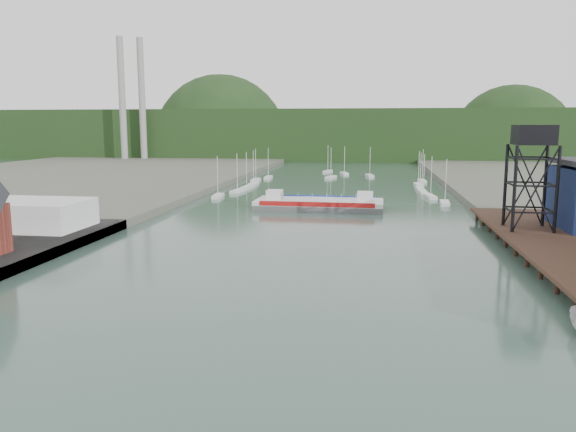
# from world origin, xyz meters

# --- Properties ---
(ground) EXTENTS (600.00, 600.00, 0.00)m
(ground) POSITION_xyz_m (0.00, 0.00, 0.00)
(ground) COLOR #2E483A
(ground) RESTS_ON ground
(east_pier) EXTENTS (14.00, 70.00, 2.45)m
(east_pier) POSITION_xyz_m (37.00, 45.00, 1.90)
(east_pier) COLOR black
(east_pier) RESTS_ON ground
(white_shed) EXTENTS (18.00, 12.00, 4.50)m
(white_shed) POSITION_xyz_m (-44.00, 50.00, 3.85)
(white_shed) COLOR silver
(white_shed) RESTS_ON west_quay
(lift_tower) EXTENTS (6.50, 6.50, 16.00)m
(lift_tower) POSITION_xyz_m (35.00, 58.00, 15.65)
(lift_tower) COLOR black
(lift_tower) RESTS_ON east_pier
(marina_sailboats) EXTENTS (57.71, 92.65, 0.90)m
(marina_sailboats) POSITION_xyz_m (0.08, 138.46, 0.35)
(marina_sailboats) COLOR silver
(marina_sailboats) RESTS_ON ground
(smokestacks) EXTENTS (11.20, 8.20, 60.00)m
(smokestacks) POSITION_xyz_m (-106.00, 232.50, 30.00)
(smokestacks) COLOR gray
(smokestacks) RESTS_ON ground
(distant_hills) EXTENTS (500.00, 120.00, 80.00)m
(distant_hills) POSITION_xyz_m (-3.98, 301.35, 10.38)
(distant_hills) COLOR #1A3216
(distant_hills) RESTS_ON ground
(chain_ferry) EXTENTS (27.78, 11.76, 3.97)m
(chain_ferry) POSITION_xyz_m (-0.43, 88.46, 1.14)
(chain_ferry) COLOR #515153
(chain_ferry) RESTS_ON ground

